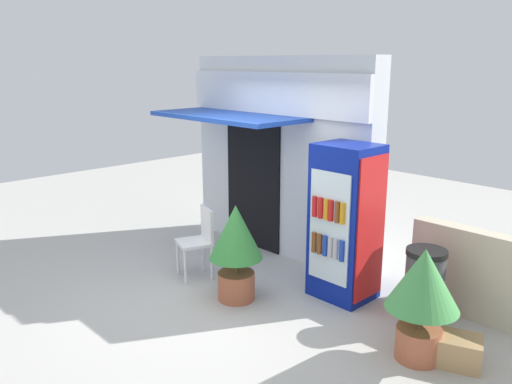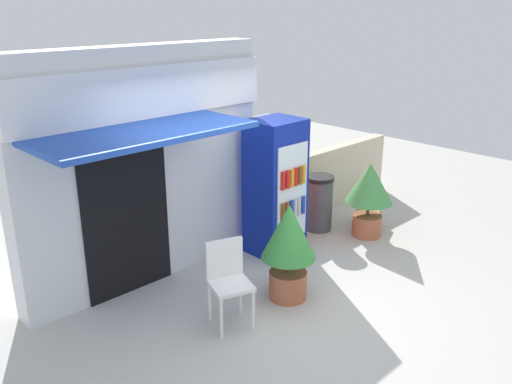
{
  "view_description": "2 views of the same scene",
  "coord_description": "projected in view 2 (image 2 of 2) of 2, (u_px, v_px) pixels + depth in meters",
  "views": [
    {
      "loc": [
        4.53,
        -3.62,
        2.75
      ],
      "look_at": [
        0.13,
        0.59,
        1.2
      ],
      "focal_mm": 36.38,
      "sensor_mm": 36.0,
      "label": 1
    },
    {
      "loc": [
        -3.88,
        -3.58,
        3.26
      ],
      "look_at": [
        0.16,
        0.55,
        1.23
      ],
      "focal_mm": 37.94,
      "sensor_mm": 36.0,
      "label": 2
    }
  ],
  "objects": [
    {
      "name": "ground",
      "position": [
        280.0,
        310.0,
        6.05
      ],
      "size": [
        16.0,
        16.0,
        0.0
      ],
      "primitive_type": "plane",
      "color": "beige"
    },
    {
      "name": "storefront_building",
      "position": [
        144.0,
        164.0,
        6.33
      ],
      "size": [
        3.25,
        1.34,
        2.82
      ],
      "color": "silver",
      "rests_on": "ground"
    },
    {
      "name": "drink_cooler",
      "position": [
        276.0,
        187.0,
        7.22
      ],
      "size": [
        0.7,
        0.65,
        1.84
      ],
      "color": "navy",
      "rests_on": "ground"
    },
    {
      "name": "plastic_chair",
      "position": [
        228.0,
        276.0,
        5.67
      ],
      "size": [
        0.52,
        0.52,
        0.92
      ],
      "color": "white",
      "rests_on": "ground"
    },
    {
      "name": "potted_plant_near_shop",
      "position": [
        289.0,
        242.0,
        6.09
      ],
      "size": [
        0.63,
        0.63,
        1.16
      ],
      "color": "#AD5B3D",
      "rests_on": "ground"
    },
    {
      "name": "potted_plant_curbside",
      "position": [
        369.0,
        191.0,
        7.77
      ],
      "size": [
        0.68,
        0.68,
        1.1
      ],
      "color": "#AD5B3D",
      "rests_on": "ground"
    },
    {
      "name": "trash_bin",
      "position": [
        319.0,
        203.0,
        8.09
      ],
      "size": [
        0.43,
        0.43,
        0.84
      ],
      "color": "#47474C",
      "rests_on": "ground"
    },
    {
      "name": "stone_boundary_wall",
      "position": [
        331.0,
        176.0,
        9.06
      ],
      "size": [
        2.75,
        0.21,
        0.99
      ],
      "primitive_type": "cube",
      "color": "beige",
      "rests_on": "ground"
    },
    {
      "name": "cardboard_box",
      "position": [
        368.0,
        218.0,
        8.28
      ],
      "size": [
        0.52,
        0.47,
        0.27
      ],
      "primitive_type": "cube",
      "rotation": [
        0.0,
        0.0,
        0.38
      ],
      "color": "tan",
      "rests_on": "ground"
    }
  ]
}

